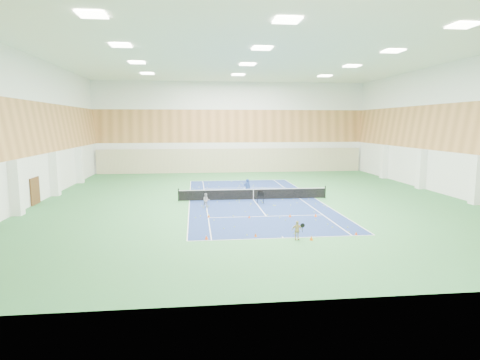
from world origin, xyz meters
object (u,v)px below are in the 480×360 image
Objects in this scene: coach at (247,188)px; child_apron at (297,230)px; ball_cart at (260,197)px; tennis_net at (253,193)px; child_court at (206,201)px.

child_apron is (1.02, -13.74, -0.26)m from coach.
coach reaches higher than ball_cart.
ball_cart is at bearing 84.89° from child_apron.
tennis_net is 12.75× the size of ball_cart.
ball_cart is (4.49, 1.23, -0.07)m from child_court.
tennis_net is 12.30m from child_apron.
child_apron is 10.58m from ball_cart.
child_apron is (0.68, -12.28, 0.00)m from tennis_net.
coach reaches higher than child_court.
child_court is 1.14× the size of ball_cart.
child_court reaches higher than tennis_net.
child_court is 1.04× the size of child_apron.
coach is 1.42× the size of child_court.
ball_cart is (0.68, -3.17, -0.31)m from coach.
coach is 1.62× the size of ball_cart.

